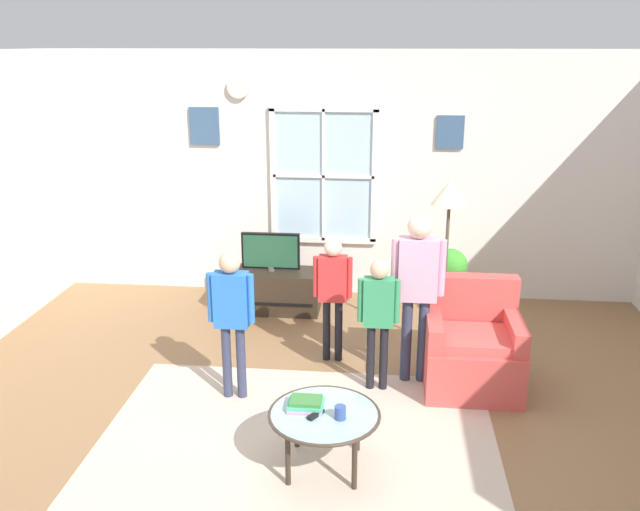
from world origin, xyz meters
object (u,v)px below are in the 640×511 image
Objects in this scene: person_blue_shirt at (232,308)px; armchair at (472,349)px; cup at (340,412)px; coffee_table at (324,417)px; person_red_shirt at (333,286)px; person_pink_shirt at (417,279)px; tv_stand at (272,290)px; remote_near_books at (316,414)px; book_stack at (306,404)px; person_green_shirt at (378,310)px; television at (271,251)px; floor_lamp at (449,210)px; potted_plant_by_window at (450,277)px.

armchair is at bearing 11.51° from person_blue_shirt.
person_blue_shirt reaches higher than cup.
person_red_shirt reaches higher than coffee_table.
coffee_table is 1.51m from person_pink_shirt.
tv_stand is at bearing 106.85° from coffee_table.
remote_near_books is at bearing 174.96° from cup.
book_stack is 0.19× the size of person_blue_shirt.
armchair is at bearing -37.01° from tv_stand.
coffee_table is at bearing -21.66° from book_stack.
person_green_shirt reaches higher than tv_stand.
person_green_shirt is (0.40, -0.48, -0.01)m from person_red_shirt.
person_red_shirt is (0.73, -1.09, 0.49)m from tv_stand.
cup is (0.92, -2.73, 0.23)m from tv_stand.
television is at bearing -90.00° from tv_stand.
cup is at bearing -111.85° from floor_lamp.
person_blue_shirt is at bearing -134.66° from person_red_shirt.
cup is at bearing -108.28° from potted_plant_by_window.
person_blue_shirt is at bearing -89.61° from tv_stand.
television is 0.50× the size of person_blue_shirt.
cup is 0.13× the size of potted_plant_by_window.
potted_plant_by_window is (1.85, 0.10, -0.26)m from television.
person_green_shirt is at bearing -150.11° from person_pink_shirt.
person_green_shirt is at bearing -113.19° from potted_plant_by_window.
person_pink_shirt reaches higher than book_stack.
person_blue_shirt is 1.10× the size of person_green_shirt.
person_pink_shirt is at bearing -105.39° from potted_plant_by_window.
tv_stand is 1.67× the size of television.
armchair is 1.71m from book_stack.
potted_plant_by_window is (1.17, 2.72, -0.04)m from book_stack.
person_pink_shirt reaches higher than cup.
remote_near_books is (-1.15, -1.28, 0.09)m from armchair.
armchair is 1.24× the size of potted_plant_by_window.
person_pink_shirt is (0.63, 1.28, 0.52)m from coffee_table.
remote_near_books is 1.56m from person_pink_shirt.
cup is at bearing -111.43° from person_pink_shirt.
floor_lamp is (1.72, -0.73, 0.66)m from television.
cup is 1.32m from person_blue_shirt.
potted_plant_by_window is at bearing 46.18° from person_blue_shirt.
cup is 0.16m from remote_near_books.
person_pink_shirt is at bearing 62.62° from remote_near_books.
coffee_table is 0.66× the size of person_red_shirt.
person_red_shirt reaches higher than armchair.
book_stack is 1.68× the size of remote_near_books.
coffee_table is at bearing -131.43° from armchair.
remote_near_books is at bearing -111.25° from potted_plant_by_window.
armchair is at bearing -75.18° from floor_lamp.
television is 6.84× the size of cup.
coffee_table is at bearing -110.60° from potted_plant_by_window.
cup reaches higher than coffee_table.
floor_lamp reaches higher than television.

